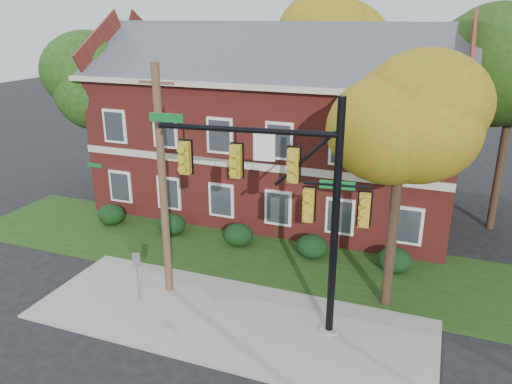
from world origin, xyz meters
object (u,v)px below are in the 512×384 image
(tree_left_rear, at_px, (105,79))
(traffic_signal, at_px, (290,192))
(hedge_far_left, at_px, (111,214))
(hedge_right, at_px, (312,247))
(hedge_center, at_px, (238,235))
(utility_pole, at_px, (163,184))
(hedge_left, at_px, (172,224))
(sign_post, at_px, (137,269))
(hedge_far_right, at_px, (394,260))
(tree_far_rear, at_px, (337,36))
(apartment_building, at_px, (276,118))
(tree_near_right, at_px, (410,127))

(tree_left_rear, height_order, traffic_signal, tree_left_rear)
(hedge_far_left, relative_size, hedge_right, 1.00)
(hedge_center, xyz_separation_m, utility_pole, (-0.91, -4.70, 3.84))
(hedge_left, bearing_deg, sign_post, -71.62)
(hedge_far_right, relative_size, utility_pole, 0.16)
(hedge_center, xyz_separation_m, sign_post, (-1.60, -5.71, 0.82))
(hedge_right, xyz_separation_m, traffic_signal, (0.55, -5.36, 4.38))
(hedge_far_right, relative_size, sign_post, 0.71)
(tree_far_rear, bearing_deg, hedge_far_left, -122.50)
(hedge_far_right, distance_m, traffic_signal, 7.53)
(apartment_building, bearing_deg, sign_post, -98.32)
(tree_far_rear, bearing_deg, tree_near_right, -69.73)
(hedge_far_left, distance_m, tree_far_rear, 17.61)
(apartment_building, bearing_deg, hedge_far_right, -36.89)
(hedge_far_right, bearing_deg, hedge_left, 180.00)
(hedge_far_right, bearing_deg, sign_post, -146.43)
(apartment_building, distance_m, hedge_far_right, 9.82)
(hedge_far_left, bearing_deg, utility_pole, -37.67)
(apartment_building, distance_m, hedge_center, 6.89)
(tree_near_right, height_order, sign_post, tree_near_right)
(hedge_far_left, bearing_deg, hedge_left, 0.00)
(hedge_left, xyz_separation_m, tree_left_rear, (-6.23, 4.14, 6.16))
(hedge_far_left, height_order, tree_left_rear, tree_left_rear)
(hedge_left, relative_size, hedge_right, 1.00)
(tree_near_right, distance_m, tree_far_rear, 17.12)
(hedge_right, distance_m, tree_near_right, 7.72)
(tree_far_rear, bearing_deg, apartment_building, -99.71)
(hedge_left, distance_m, hedge_right, 7.00)
(hedge_far_right, height_order, traffic_signal, traffic_signal)
(apartment_building, height_order, hedge_center, apartment_building)
(hedge_far_right, height_order, sign_post, sign_post)
(apartment_building, bearing_deg, hedge_right, -56.33)
(hedge_left, height_order, tree_left_rear, tree_left_rear)
(hedge_left, bearing_deg, traffic_signal, -35.39)
(traffic_signal, bearing_deg, hedge_center, 120.40)
(hedge_far_left, xyz_separation_m, hedge_right, (10.50, 0.00, 0.00))
(hedge_left, bearing_deg, hedge_far_left, 180.00)
(apartment_building, bearing_deg, tree_left_rear, -173.46)
(apartment_building, bearing_deg, hedge_far_left, -143.11)
(apartment_building, distance_m, tree_far_rear, 8.84)
(hedge_far_right, xyz_separation_m, sign_post, (-8.60, -5.71, 0.82))
(hedge_left, relative_size, traffic_signal, 0.18)
(utility_pole, bearing_deg, hedge_far_right, 31.98)
(utility_pole, bearing_deg, apartment_building, 86.03)
(tree_near_right, relative_size, tree_far_rear, 0.74)
(apartment_building, relative_size, hedge_right, 13.43)
(traffic_signal, height_order, sign_post, traffic_signal)
(traffic_signal, bearing_deg, utility_pole, 165.72)
(sign_post, bearing_deg, tree_far_rear, 63.34)
(utility_pole, bearing_deg, hedge_far_left, 143.59)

